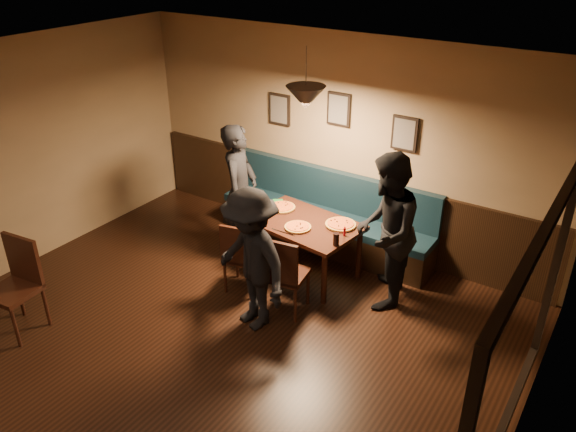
# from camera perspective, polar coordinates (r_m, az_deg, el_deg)

# --- Properties ---
(floor) EXTENTS (7.00, 7.00, 0.00)m
(floor) POSITION_cam_1_polar(r_m,az_deg,el_deg) (5.79, -13.18, -16.37)
(floor) COLOR black
(floor) RESTS_ON ground
(ceiling) EXTENTS (7.00, 7.00, 0.00)m
(ceiling) POSITION_cam_1_polar(r_m,az_deg,el_deg) (4.40, -17.08, 11.19)
(ceiling) COLOR silver
(ceiling) RESTS_ON ground
(wall_back) EXTENTS (6.00, 0.00, 6.00)m
(wall_back) POSITION_cam_1_polar(r_m,az_deg,el_deg) (7.45, 5.09, 7.37)
(wall_back) COLOR #8C704F
(wall_back) RESTS_ON ground
(wall_right) EXTENTS (0.00, 7.00, 7.00)m
(wall_right) POSITION_cam_1_polar(r_m,az_deg,el_deg) (3.71, 20.56, -18.02)
(wall_right) COLOR #8C704F
(wall_right) RESTS_ON ground
(wainscot) EXTENTS (5.88, 0.06, 1.00)m
(wainscot) POSITION_cam_1_polar(r_m,az_deg,el_deg) (7.78, 4.72, 1.07)
(wainscot) COLOR black
(wainscot) RESTS_ON ground
(booth_bench) EXTENTS (3.00, 0.60, 1.00)m
(booth_bench) POSITION_cam_1_polar(r_m,az_deg,el_deg) (7.57, 3.72, 0.31)
(booth_bench) COLOR #0F232D
(booth_bench) RESTS_ON ground
(window_frame) EXTENTS (0.06, 2.56, 1.86)m
(window_frame) POSITION_cam_1_polar(r_m,az_deg,el_deg) (4.03, 22.09, -12.28)
(window_frame) COLOR black
(window_frame) RESTS_ON wall_right
(window_glass) EXTENTS (0.00, 2.40, 2.40)m
(window_glass) POSITION_cam_1_polar(r_m,az_deg,el_deg) (4.03, 21.67, -12.16)
(window_glass) COLOR black
(window_glass) RESTS_ON wall_right
(picture_left) EXTENTS (0.32, 0.04, 0.42)m
(picture_left) POSITION_cam_1_polar(r_m,az_deg,el_deg) (7.78, -0.84, 10.66)
(picture_left) COLOR black
(picture_left) RESTS_ON wall_back
(picture_center) EXTENTS (0.32, 0.04, 0.42)m
(picture_center) POSITION_cam_1_polar(r_m,az_deg,el_deg) (7.29, 5.12, 10.62)
(picture_center) COLOR black
(picture_center) RESTS_ON wall_back
(picture_right) EXTENTS (0.32, 0.04, 0.42)m
(picture_right) POSITION_cam_1_polar(r_m,az_deg,el_deg) (6.98, 11.63, 8.10)
(picture_right) COLOR black
(picture_right) RESTS_ON wall_back
(pendant_lamp) EXTENTS (0.44, 0.44, 0.25)m
(pendant_lamp) POSITION_cam_1_polar(r_m,az_deg,el_deg) (6.30, 1.79, 11.81)
(pendant_lamp) COLOR black
(pendant_lamp) RESTS_ON ceiling
(dining_table) EXTENTS (1.43, 1.02, 0.72)m
(dining_table) POSITION_cam_1_polar(r_m,az_deg,el_deg) (7.04, 1.57, -3.18)
(dining_table) COLOR black
(dining_table) RESTS_ON floor
(chair_near_left) EXTENTS (0.49, 0.49, 0.91)m
(chair_near_left) POSITION_cam_1_polar(r_m,az_deg,el_deg) (6.73, -4.47, -3.90)
(chair_near_left) COLOR black
(chair_near_left) RESTS_ON floor
(chair_near_right) EXTENTS (0.50, 0.50, 0.98)m
(chair_near_right) POSITION_cam_1_polar(r_m,az_deg,el_deg) (6.32, -0.14, -5.69)
(chair_near_right) COLOR black
(chair_near_right) RESTS_ON floor
(diner_left) EXTENTS (0.61, 0.75, 1.77)m
(diner_left) POSITION_cam_1_polar(r_m,az_deg,el_deg) (7.27, -4.84, 2.47)
(diner_left) COLOR black
(diner_left) RESTS_ON floor
(diner_right) EXTENTS (0.91, 1.04, 1.82)m
(diner_right) POSITION_cam_1_polar(r_m,az_deg,el_deg) (6.35, 9.79, -1.55)
(diner_right) COLOR black
(diner_right) RESTS_ON floor
(diner_front) EXTENTS (1.18, 0.90, 1.61)m
(diner_front) POSITION_cam_1_polar(r_m,az_deg,el_deg) (5.95, -3.71, -4.45)
(diner_front) COLOR black
(diner_front) RESTS_ON floor
(pizza_a) EXTENTS (0.34, 0.34, 0.04)m
(pizza_a) POSITION_cam_1_polar(r_m,az_deg,el_deg) (7.18, -0.60, 0.89)
(pizza_a) COLOR gold
(pizza_a) RESTS_ON dining_table
(pizza_b) EXTENTS (0.39, 0.39, 0.04)m
(pizza_b) POSITION_cam_1_polar(r_m,az_deg,el_deg) (6.72, 0.99, -1.11)
(pizza_b) COLOR orange
(pizza_b) RESTS_ON dining_table
(pizza_c) EXTENTS (0.49, 0.49, 0.04)m
(pizza_c) POSITION_cam_1_polar(r_m,az_deg,el_deg) (6.80, 5.30, -0.84)
(pizza_c) COLOR orange
(pizza_c) RESTS_ON dining_table
(soda_glass) EXTENTS (0.09, 0.09, 0.15)m
(soda_glass) POSITION_cam_1_polar(r_m,az_deg,el_deg) (6.37, 4.85, -2.33)
(soda_glass) COLOR black
(soda_glass) RESTS_ON dining_table
(tabasco_bottle) EXTENTS (0.03, 0.03, 0.13)m
(tabasco_bottle) POSITION_cam_1_polar(r_m,az_deg,el_deg) (6.57, 5.69, -1.50)
(tabasco_bottle) COLOR maroon
(tabasco_bottle) RESTS_ON dining_table
(napkin_a) EXTENTS (0.18, 0.18, 0.01)m
(napkin_a) POSITION_cam_1_polar(r_m,az_deg,el_deg) (7.37, -1.04, 1.48)
(napkin_a) COLOR #1B6825
(napkin_a) RESTS_ON dining_table
(napkin_b) EXTENTS (0.21, 0.21, 0.01)m
(napkin_b) POSITION_cam_1_polar(r_m,az_deg,el_deg) (6.92, -2.95, -0.36)
(napkin_b) COLOR #1F773E
(napkin_b) RESTS_ON dining_table
(cutlery_set) EXTENTS (0.17, 0.02, 0.00)m
(cutlery_set) POSITION_cam_1_polar(r_m,az_deg,el_deg) (6.64, -0.53, -1.63)
(cutlery_set) COLOR silver
(cutlery_set) RESTS_ON dining_table
(cafe_chair_far) EXTENTS (0.52, 0.52, 1.06)m
(cafe_chair_far) POSITION_cam_1_polar(r_m,az_deg,el_deg) (6.64, -25.95, -6.64)
(cafe_chair_far) COLOR #311C0D
(cafe_chair_far) RESTS_ON floor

